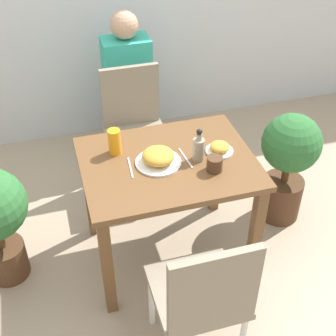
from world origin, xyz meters
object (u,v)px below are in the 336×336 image
at_px(chair_far, 135,125).
at_px(sauce_bottle, 199,148).
at_px(juice_glass, 115,142).
at_px(side_plate, 220,148).
at_px(chair_near, 203,295).
at_px(drink_cup, 215,164).
at_px(food_plate, 158,157).
at_px(potted_plant_right, 288,160).
at_px(person_figure, 128,88).

distance_m(chair_far, sauce_bottle, 0.85).
bearing_deg(juice_glass, side_plate, -15.77).
distance_m(chair_near, drink_cup, 0.69).
relative_size(drink_cup, sauce_bottle, 0.43).
distance_m(chair_near, sauce_bottle, 0.78).
distance_m(food_plate, side_plate, 0.35).
bearing_deg(drink_cup, side_plate, 59.20).
xyz_separation_m(chair_far, sauce_bottle, (0.18, -0.77, 0.30)).
xyz_separation_m(chair_near, potted_plant_right, (0.88, 0.85, -0.04)).
relative_size(chair_near, juice_glass, 6.09).
height_order(side_plate, potted_plant_right, side_plate).
height_order(chair_far, juice_glass, chair_far).
height_order(sauce_bottle, potted_plant_right, sauce_bottle).
relative_size(food_plate, potted_plant_right, 0.32).
relative_size(sauce_bottle, person_figure, 0.17).
distance_m(chair_near, person_figure, 1.87).
height_order(side_plate, juice_glass, juice_glass).
distance_m(chair_near, chair_far, 1.47).
distance_m(food_plate, juice_glass, 0.26).
height_order(chair_far, drink_cup, chair_far).
relative_size(side_plate, potted_plant_right, 0.20).
distance_m(potted_plant_right, person_figure, 1.30).
relative_size(food_plate, person_figure, 0.21).
bearing_deg(drink_cup, potted_plant_right, 23.67).
distance_m(chair_far, person_figure, 0.40).
bearing_deg(sauce_bottle, chair_far, 103.40).
relative_size(potted_plant_right, person_figure, 0.67).
xyz_separation_m(food_plate, drink_cup, (0.27, -0.14, 0.00)).
bearing_deg(food_plate, drink_cup, -27.71).
distance_m(chair_far, food_plate, 0.79).
distance_m(side_plate, sauce_bottle, 0.15).
height_order(food_plate, juice_glass, juice_glass).
xyz_separation_m(drink_cup, sauce_bottle, (-0.05, 0.11, 0.03)).
height_order(chair_far, person_figure, person_figure).
distance_m(chair_far, side_plate, 0.85).
bearing_deg(chair_near, sauce_bottle, -106.59).
relative_size(chair_far, side_plate, 5.79).
bearing_deg(chair_near, chair_far, -90.89).
relative_size(chair_near, potted_plant_right, 1.13).
height_order(chair_near, potted_plant_right, chair_near).
height_order(chair_far, food_plate, chair_far).
bearing_deg(sauce_bottle, drink_cup, -66.35).
height_order(chair_near, chair_far, same).
bearing_deg(chair_far, potted_plant_right, -35.59).
height_order(sauce_bottle, person_figure, person_figure).
xyz_separation_m(food_plate, juice_glass, (-0.20, 0.16, 0.03)).
height_order(drink_cup, person_figure, person_figure).
relative_size(chair_far, juice_glass, 6.09).
bearing_deg(chair_near, drink_cup, -113.92).
xyz_separation_m(chair_far, person_figure, (0.04, 0.40, 0.08)).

